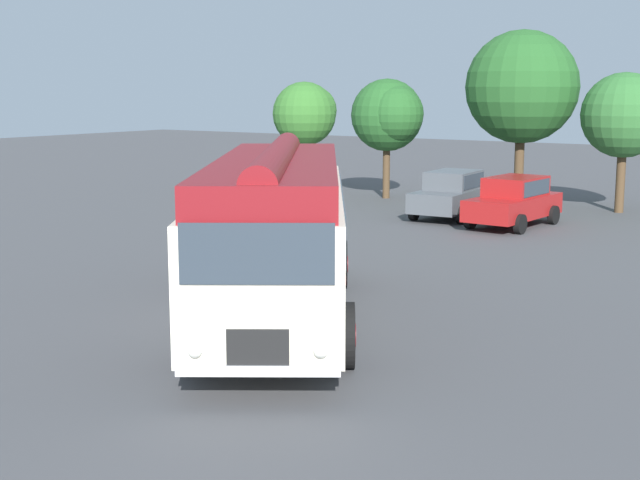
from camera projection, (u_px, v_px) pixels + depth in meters
The scene contains 8 objects.
ground_plane at pixel (239, 319), 17.81m from camera, with size 120.00×120.00×0.00m, color #474749.
vintage_bus at pixel (277, 226), 17.48m from camera, with size 7.62×9.75×3.49m.
car_near_left at pixel (452, 194), 31.74m from camera, with size 2.19×4.31×1.66m.
car_mid_left at pixel (514, 201), 29.66m from camera, with size 2.15×4.30×1.66m.
tree_far_left at pixel (307, 113), 40.66m from camera, with size 2.92×2.92×4.87m.
tree_left_of_centre at pixel (390, 115), 36.73m from camera, with size 3.21×2.99×4.97m.
tree_centre at pixel (520, 85), 34.63m from camera, with size 4.39×4.39×6.82m.
tree_right_of_centre at pixel (626, 116), 32.59m from camera, with size 3.12×3.12×5.16m.
Camera 1 is at (11.04, -13.40, 4.56)m, focal length 50.00 mm.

